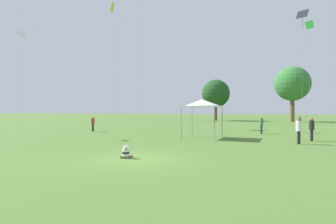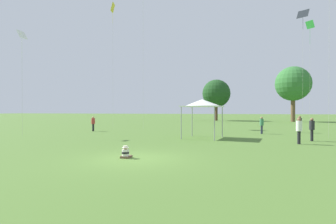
% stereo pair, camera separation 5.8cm
% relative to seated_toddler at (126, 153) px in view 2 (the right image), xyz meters
% --- Properties ---
extents(ground_plane, '(300.00, 300.00, 0.00)m').
position_rel_seated_toddler_xyz_m(ground_plane, '(0.52, -0.04, -0.23)').
color(ground_plane, '#4C702D').
extents(seated_toddler, '(0.43, 0.52, 0.58)m').
position_rel_seated_toddler_xyz_m(seated_toddler, '(0.00, 0.00, 0.00)').
color(seated_toddler, brown).
rests_on(seated_toddler, ground).
extents(person_standing_0, '(0.50, 0.50, 1.56)m').
position_rel_seated_toddler_xyz_m(person_standing_0, '(-9.46, 13.52, 0.69)').
color(person_standing_0, black).
rests_on(person_standing_0, ground).
extents(person_standing_2, '(0.44, 0.44, 1.73)m').
position_rel_seated_toddler_xyz_m(person_standing_2, '(8.97, 7.36, 0.80)').
color(person_standing_2, black).
rests_on(person_standing_2, ground).
extents(person_standing_3, '(0.47, 0.47, 1.66)m').
position_rel_seated_toddler_xyz_m(person_standing_3, '(10.27, 9.39, 0.75)').
color(person_standing_3, black).
rests_on(person_standing_3, ground).
extents(person_standing_4, '(0.51, 0.51, 1.66)m').
position_rel_seated_toddler_xyz_m(person_standing_4, '(11.14, 16.77, 0.75)').
color(person_standing_4, slate).
rests_on(person_standing_4, ground).
extents(person_standing_5, '(0.50, 0.50, 1.60)m').
position_rel_seated_toddler_xyz_m(person_standing_5, '(7.40, 14.65, 0.71)').
color(person_standing_5, '#282D42').
rests_on(person_standing_5, ground).
extents(canopy_tent, '(3.33, 3.33, 3.07)m').
position_rel_seated_toddler_xyz_m(canopy_tent, '(2.45, 9.48, 2.52)').
color(canopy_tent, white).
rests_on(canopy_tent, ground).
extents(kite_0, '(0.93, 0.92, 12.57)m').
position_rel_seated_toddler_xyz_m(kite_0, '(13.46, 22.30, 11.38)').
color(kite_0, green).
rests_on(kite_0, ground).
extents(kite_1, '(1.27, 1.10, 12.77)m').
position_rel_seated_toddler_xyz_m(kite_1, '(11.88, 18.81, 11.71)').
color(kite_1, '#1E2328').
rests_on(kite_1, ground).
extents(kite_2, '(0.56, 1.22, 16.51)m').
position_rel_seated_toddler_xyz_m(kite_2, '(-10.84, 21.02, 15.17)').
color(kite_2, yellow).
rests_on(kite_2, ground).
extents(kite_3, '(0.47, 0.81, 9.03)m').
position_rel_seated_toddler_xyz_m(kite_3, '(-12.73, 7.49, 8.07)').
color(kite_3, white).
rests_on(kite_3, ground).
extents(distant_tree_0, '(6.62, 6.62, 10.65)m').
position_rel_seated_toddler_xyz_m(distant_tree_0, '(16.01, 43.55, 7.05)').
color(distant_tree_0, brown).
rests_on(distant_tree_0, ground).
extents(distant_tree_1, '(5.95, 5.95, 8.80)m').
position_rel_seated_toddler_xyz_m(distant_tree_1, '(1.30, 45.72, 5.57)').
color(distant_tree_1, brown).
rests_on(distant_tree_1, ground).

